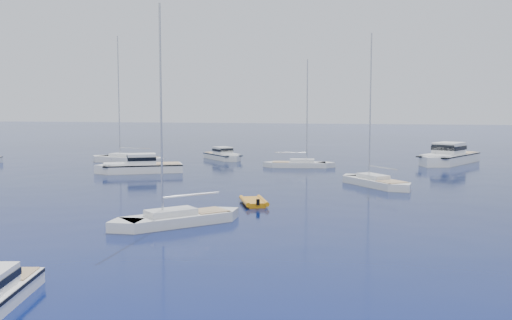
% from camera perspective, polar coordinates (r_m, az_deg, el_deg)
% --- Properties ---
extents(ground, '(400.00, 400.00, 0.00)m').
position_cam_1_polar(ground, '(36.44, -7.48, -7.18)').
color(ground, '#09175B').
rests_on(ground, ground).
extents(motor_cruiser_centre, '(10.95, 7.49, 2.78)m').
position_cam_1_polar(motor_cruiser_centre, '(69.87, -11.02, -1.18)').
color(motor_cruiser_centre, white).
rests_on(motor_cruiser_centre, ground).
extents(motor_cruiser_distant, '(9.98, 13.95, 3.56)m').
position_cam_1_polar(motor_cruiser_distant, '(82.63, 17.82, -0.33)').
color(motor_cruiser_distant, white).
rests_on(motor_cruiser_distant, ground).
extents(motor_cruiser_horizon, '(7.76, 8.24, 2.28)m').
position_cam_1_polar(motor_cruiser_horizon, '(84.60, -3.14, 0.05)').
color(motor_cruiser_horizon, silver).
rests_on(motor_cruiser_horizon, ground).
extents(sailboat_fore, '(8.81, 9.02, 14.72)m').
position_cam_1_polar(sailboat_fore, '(39.79, -7.57, -6.11)').
color(sailboat_fore, silver).
rests_on(sailboat_fore, ground).
extents(sailboat_mid_r, '(8.47, 9.80, 15.18)m').
position_cam_1_polar(sailboat_mid_r, '(58.69, 11.31, -2.44)').
color(sailboat_mid_r, silver).
rests_on(sailboat_mid_r, ground).
extents(sailboat_centre, '(9.66, 3.73, 13.83)m').
position_cam_1_polar(sailboat_centre, '(74.65, 4.13, -0.68)').
color(sailboat_centre, silver).
rests_on(sailboat_centre, ground).
extents(sailboat_far_l, '(12.26, 5.29, 17.48)m').
position_cam_1_polar(sailboat_far_l, '(82.11, -12.16, -0.23)').
color(sailboat_far_l, white).
rests_on(sailboat_far_l, ground).
extents(tender_yellow, '(3.51, 4.56, 0.95)m').
position_cam_1_polar(tender_yellow, '(47.10, -0.22, -4.26)').
color(tender_yellow, orange).
rests_on(tender_yellow, ground).
extents(tender_grey_far, '(4.23, 2.62, 0.95)m').
position_cam_1_polar(tender_grey_far, '(70.43, -12.89, -1.17)').
color(tender_grey_far, black).
rests_on(tender_grey_far, ground).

